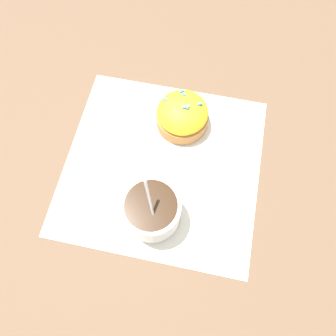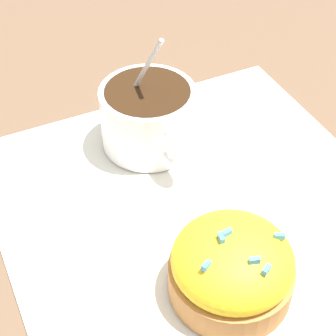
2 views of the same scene
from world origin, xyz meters
name	(u,v)px [view 2 (image 2 of 2)]	position (x,y,z in m)	size (l,w,h in m)	color
ground_plane	(195,205)	(0.00, 0.00, 0.00)	(3.00, 3.00, 0.00)	brown
paper_napkin	(195,204)	(0.00, 0.00, 0.00)	(0.34, 0.35, 0.00)	white
coffee_cup	(149,115)	(-0.08, -0.01, 0.03)	(0.11, 0.08, 0.11)	white
frosted_pastry	(232,267)	(0.09, -0.01, 0.03)	(0.09, 0.09, 0.06)	#B2753D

